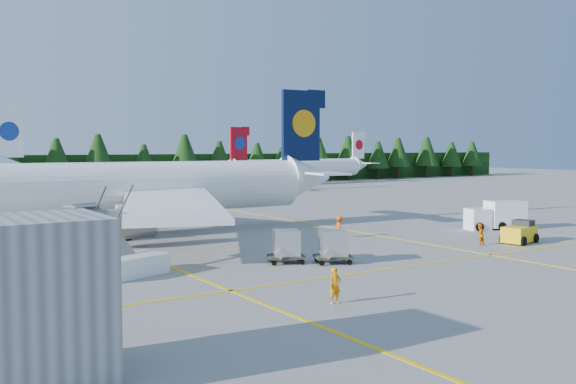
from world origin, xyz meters
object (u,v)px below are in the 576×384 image
airliner_navy (81,191)px  airstairs (124,260)px  baggage_tug (520,233)px  airliner_red (147,175)px  service_truck (495,215)px

airliner_navy → airstairs: (-2.05, -16.27, -2.99)m
airstairs → baggage_tug: 29.92m
airliner_red → airstairs: airliner_red is taller
airliner_navy → airliner_red: bearing=63.9°
airliner_red → service_truck: size_ratio=6.49×
airliner_navy → service_truck: airliner_navy is taller
airliner_navy → airliner_red: (20.10, 38.56, -0.64)m
airliner_red → service_truck: bearing=-87.4°
service_truck → baggage_tug: service_truck is taller
airliner_red → baggage_tug: 59.78m
airstairs → service_truck: bearing=-15.9°
airstairs → baggage_tug: (29.59, -4.45, -0.06)m
airliner_red → baggage_tug: size_ratio=10.99×
airliner_red → airstairs: 59.17m
airliner_navy → baggage_tug: 34.60m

